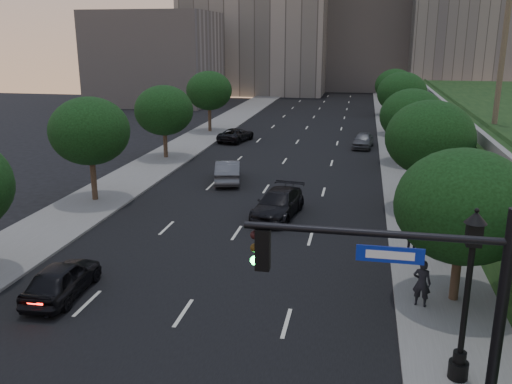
% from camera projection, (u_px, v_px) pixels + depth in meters
% --- Properties ---
extents(road_surface, '(16.00, 140.00, 0.02)m').
position_uv_depth(road_surface, '(281.00, 166.00, 44.35)').
color(road_surface, black).
rests_on(road_surface, ground).
extents(sidewalk_right, '(4.50, 140.00, 0.15)m').
position_uv_depth(sidewalk_right, '(410.00, 171.00, 42.42)').
color(sidewalk_right, slate).
rests_on(sidewalk_right, ground).
extents(sidewalk_left, '(4.50, 140.00, 0.15)m').
position_uv_depth(sidewalk_left, '(163.00, 160.00, 46.25)').
color(sidewalk_left, slate).
rests_on(sidewalk_left, ground).
extents(parapet_wall, '(0.35, 90.00, 0.70)m').
position_uv_depth(parapet_wall, '(464.00, 122.00, 38.75)').
color(parapet_wall, slate).
rests_on(parapet_wall, embankment).
extents(office_block_left, '(26.00, 20.00, 32.00)m').
position_uv_depth(office_block_left, '(258.00, 5.00, 101.03)').
color(office_block_left, gray).
rests_on(office_block_left, ground).
extents(office_block_mid, '(22.00, 18.00, 26.00)m').
position_uv_depth(office_block_mid, '(366.00, 23.00, 107.55)').
color(office_block_mid, '#9F9792').
rests_on(office_block_mid, ground).
extents(office_block_filler, '(18.00, 16.00, 14.00)m').
position_uv_depth(office_block_filler, '(156.00, 58.00, 85.00)').
color(office_block_filler, '#9F9792').
rests_on(office_block_filler, ground).
extents(tree_right_a, '(5.20, 5.20, 6.24)m').
position_uv_depth(tree_right_a, '(463.00, 206.00, 20.58)').
color(tree_right_a, '#38281C').
rests_on(tree_right_a, ground).
extents(tree_right_b, '(5.20, 5.20, 6.74)m').
position_uv_depth(tree_right_b, '(430.00, 138.00, 31.76)').
color(tree_right_b, '#38281C').
rests_on(tree_right_b, ground).
extents(tree_right_c, '(5.20, 5.20, 6.24)m').
position_uv_depth(tree_right_c, '(412.00, 116.00, 44.16)').
color(tree_right_c, '#38281C').
rests_on(tree_right_c, ground).
extents(tree_right_d, '(5.20, 5.20, 6.74)m').
position_uv_depth(tree_right_d, '(402.00, 93.00, 57.22)').
color(tree_right_d, '#38281C').
rests_on(tree_right_d, ground).
extents(tree_right_e, '(5.20, 5.20, 6.24)m').
position_uv_depth(tree_right_e, '(395.00, 86.00, 71.50)').
color(tree_right_e, '#38281C').
rests_on(tree_right_e, ground).
extents(tree_left_b, '(5.00, 5.00, 6.71)m').
position_uv_depth(tree_left_b, '(90.00, 131.00, 33.70)').
color(tree_left_b, '#38281C').
rests_on(tree_left_b, ground).
extents(tree_left_c, '(5.00, 5.00, 6.34)m').
position_uv_depth(tree_left_c, '(164.00, 110.00, 46.06)').
color(tree_left_c, '#38281C').
rests_on(tree_left_c, ground).
extents(tree_left_d, '(5.00, 5.00, 6.71)m').
position_uv_depth(tree_left_d, '(209.00, 91.00, 59.16)').
color(tree_left_d, '#38281C').
rests_on(tree_left_d, ground).
extents(traffic_signal_mast, '(5.68, 0.56, 7.00)m').
position_uv_depth(traffic_signal_mast, '(441.00, 353.00, 11.65)').
color(traffic_signal_mast, black).
rests_on(traffic_signal_mast, ground).
extents(street_lamp, '(0.64, 0.64, 5.62)m').
position_uv_depth(street_lamp, '(466.00, 305.00, 15.93)').
color(street_lamp, black).
rests_on(street_lamp, ground).
extents(sedan_near_left, '(2.00, 4.49, 1.50)m').
position_uv_depth(sedan_near_left, '(62.00, 279.00, 21.98)').
color(sedan_near_left, black).
rests_on(sedan_near_left, ground).
extents(sedan_mid_left, '(2.76, 5.25, 1.65)m').
position_uv_depth(sedan_mid_left, '(228.00, 171.00, 39.45)').
color(sedan_mid_left, '#4D4F54').
rests_on(sedan_mid_left, ground).
extents(sedan_far_left, '(3.30, 5.30, 1.37)m').
position_uv_depth(sedan_far_left, '(236.00, 135.00, 54.83)').
color(sedan_far_left, black).
rests_on(sedan_far_left, ground).
extents(sedan_near_right, '(2.90, 5.63, 1.56)m').
position_uv_depth(sedan_near_right, '(278.00, 204.00, 31.78)').
color(sedan_near_right, black).
rests_on(sedan_near_right, ground).
extents(sedan_far_right, '(2.22, 4.54, 1.49)m').
position_uv_depth(sedan_far_right, '(363.00, 140.00, 51.70)').
color(sedan_far_right, '#4C4E53').
rests_on(sedan_far_right, ground).
extents(pedestrian_a, '(0.78, 0.62, 1.89)m').
position_uv_depth(pedestrian_a, '(422.00, 283.00, 20.85)').
color(pedestrian_a, black).
rests_on(pedestrian_a, sidewalk_right).
extents(pedestrian_b, '(1.01, 0.83, 1.90)m').
position_uv_depth(pedestrian_b, '(446.00, 241.00, 25.15)').
color(pedestrian_b, black).
rests_on(pedestrian_b, sidewalk_right).
extents(pedestrian_c, '(1.16, 0.61, 1.88)m').
position_uv_depth(pedestrian_c, '(413.00, 237.00, 25.71)').
color(pedestrian_c, black).
rests_on(pedestrian_c, sidewalk_right).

